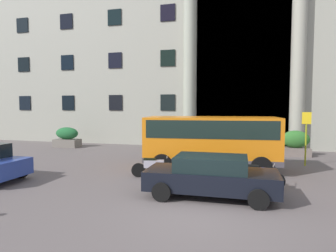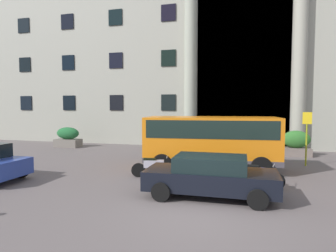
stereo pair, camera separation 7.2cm
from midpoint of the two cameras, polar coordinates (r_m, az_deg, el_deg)
name	(u,v)px [view 2 (the right image)]	position (r m, az deg, el deg)	size (l,w,h in m)	color
ground_plane	(196,212)	(8.83, 5.74, -16.63)	(80.00, 64.00, 0.12)	#5E5554
office_building_facade	(230,54)	(26.07, 12.38, 13.88)	(43.24, 9.71, 15.18)	#9B9B8C
orange_minibus	(211,138)	(13.83, 8.74, -2.38)	(6.37, 3.11, 2.53)	orange
bus_stop_sign	(307,133)	(16.15, 25.98, -1.25)	(0.44, 0.08, 2.75)	#939D1B
hedge_planter_west	(68,137)	(22.75, -19.20, -2.16)	(1.88, 0.99, 1.49)	slate
hedge_planter_east	(296,144)	(19.27, 24.21, -3.23)	(1.71, 0.91, 1.56)	#70645D
hedge_planter_entrance_right	(166,140)	(19.41, -0.37, -2.73)	(1.54, 0.96, 1.64)	#6A665C
white_taxi_kerbside	(210,176)	(9.85, 8.66, -9.76)	(4.36, 1.98, 1.38)	black
scooter_by_planter	(153,167)	(12.43, -2.85, -8.08)	(1.91, 0.68, 0.89)	black
motorcycle_near_kerb	(256,175)	(11.46, 17.21, -9.26)	(1.99, 0.63, 0.89)	black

